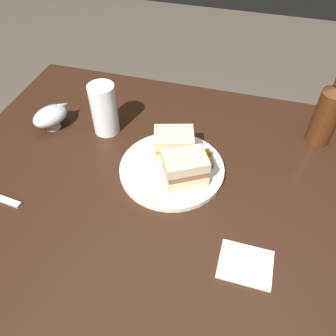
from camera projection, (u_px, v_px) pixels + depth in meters
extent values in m
plane|color=#4C4238|center=(166.00, 300.00, 1.40)|extent=(6.00, 6.00, 0.00)
cube|color=black|center=(165.00, 255.00, 1.14)|extent=(1.14, 0.89, 0.73)
cylinder|color=silver|center=(172.00, 169.00, 0.89)|extent=(0.27, 0.27, 0.01)
cube|color=beige|center=(184.00, 175.00, 0.85)|extent=(0.13, 0.12, 0.03)
cube|color=#8C5B3D|center=(185.00, 168.00, 0.83)|extent=(0.12, 0.11, 0.02)
cube|color=beige|center=(185.00, 162.00, 0.81)|extent=(0.13, 0.12, 0.03)
cube|color=beige|center=(175.00, 150.00, 0.91)|extent=(0.12, 0.10, 0.03)
cube|color=#B27A4C|center=(175.00, 144.00, 0.90)|extent=(0.11, 0.10, 0.01)
cube|color=beige|center=(175.00, 138.00, 0.88)|extent=(0.12, 0.10, 0.03)
cube|color=#B77F33|center=(185.00, 145.00, 0.93)|extent=(0.05, 0.05, 0.02)
cube|color=#B77F33|center=(204.00, 154.00, 0.91)|extent=(0.04, 0.04, 0.02)
cube|color=gold|center=(187.00, 165.00, 0.88)|extent=(0.05, 0.04, 0.02)
cube|color=#AD702D|center=(205.00, 162.00, 0.88)|extent=(0.05, 0.03, 0.02)
cylinder|color=white|center=(104.00, 109.00, 0.96)|extent=(0.07, 0.07, 0.15)
cylinder|color=#C67014|center=(106.00, 119.00, 0.98)|extent=(0.06, 0.06, 0.08)
cylinder|color=#B7B7BC|center=(53.00, 125.00, 1.01)|extent=(0.04, 0.04, 0.02)
ellipsoid|color=#B7B7BC|center=(50.00, 116.00, 0.99)|extent=(0.11, 0.13, 0.05)
ellipsoid|color=#381E0F|center=(50.00, 114.00, 0.99)|extent=(0.09, 0.10, 0.02)
cone|color=#B7B7BC|center=(64.00, 105.00, 1.01)|extent=(0.03, 0.04, 0.02)
cylinder|color=#47230F|center=(326.00, 118.00, 0.92)|extent=(0.07, 0.07, 0.16)
cube|color=silver|center=(245.00, 264.00, 0.71)|extent=(0.11, 0.09, 0.01)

